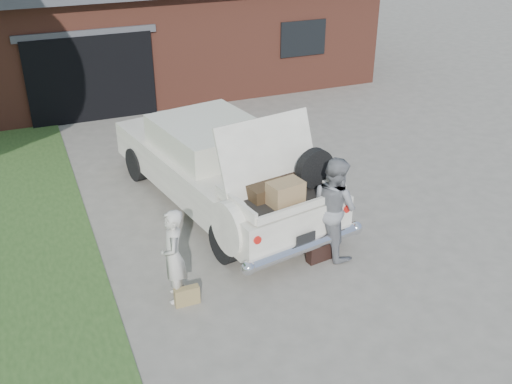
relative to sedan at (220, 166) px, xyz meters
name	(u,v)px	position (x,y,z in m)	size (l,w,h in m)	color
ground	(270,267)	(0.00, -2.38, -0.81)	(90.00, 90.00, 0.00)	gray
house	(152,22)	(0.98, 9.09, 0.87)	(12.80, 7.80, 3.30)	brown
sedan	(220,166)	(0.00, 0.00, 0.00)	(3.07, 5.78, 2.22)	white
woman_left	(173,256)	(-1.63, -2.56, -0.06)	(0.54, 0.36, 1.49)	beige
woman_right	(334,207)	(1.13, -2.36, 0.07)	(0.85, 0.66, 1.75)	gray
suitcase_left	(187,296)	(-1.52, -2.77, -0.66)	(0.38, 0.12, 0.29)	#9B834F
suitcase_right	(321,250)	(0.86, -2.49, -0.62)	(0.49, 0.15, 0.38)	black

